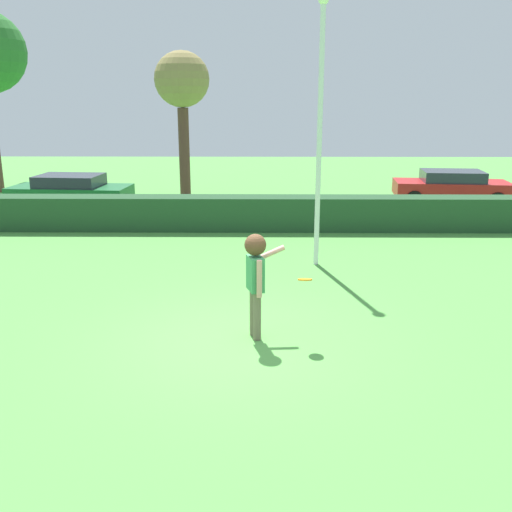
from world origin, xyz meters
The scene contains 8 objects.
ground_plane centered at (0.00, 0.00, 0.00)m, with size 60.00×60.00×0.00m, color #529B44.
person centered at (0.31, 0.16, 1.16)m, with size 0.69×0.70×1.80m.
frisbee centered at (1.10, -0.01, 1.08)m, with size 0.24×0.24×0.07m.
lamppost centered at (1.72, 4.55, 3.36)m, with size 0.24×0.24×6.09m.
hedge_row centered at (0.00, 8.27, 0.51)m, with size 20.42×0.90×1.02m, color #224728.
parked_car_green centered at (-6.46, 11.40, 0.69)m, with size 4.33×2.09×1.25m.
parked_car_red centered at (7.57, 12.72, 0.69)m, with size 4.35×2.14×1.25m.
bare_elm_tree centered at (-2.70, 14.10, 4.40)m, with size 2.13×2.13×5.64m.
Camera 1 is at (0.40, -8.80, 3.95)m, focal length 40.02 mm.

